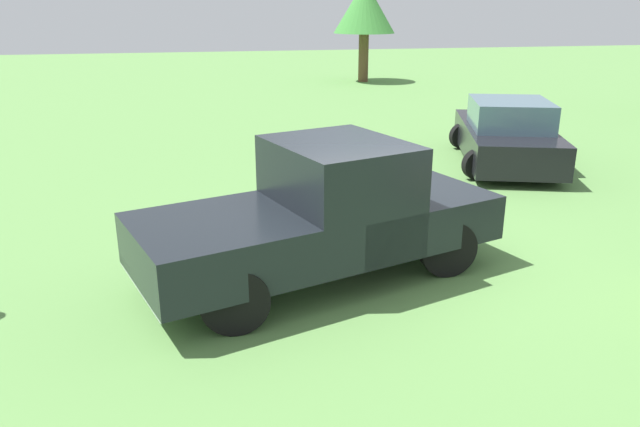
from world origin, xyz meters
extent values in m
plane|color=#5B8C47|center=(0.00, 0.00, 0.00)|extent=(80.00, 80.00, 0.00)
cylinder|color=black|center=(-1.97, -1.37, 0.38)|extent=(0.77, 0.22, 0.77)
cylinder|color=black|center=(-2.43, 0.06, 0.38)|extent=(0.77, 0.22, 0.77)
cylinder|color=black|center=(0.90, -0.44, 0.38)|extent=(0.77, 0.22, 0.77)
cylinder|color=black|center=(0.44, 0.99, 0.38)|extent=(0.77, 0.22, 0.77)
cube|color=black|center=(-2.11, -0.63, 0.72)|extent=(2.35, 2.30, 0.64)
cube|color=black|center=(-0.50, -0.10, 1.10)|extent=(1.99, 2.19, 1.40)
cube|color=slate|center=(-0.50, -0.10, 1.54)|extent=(1.73, 1.98, 0.48)
cube|color=black|center=(0.40, 0.19, 0.70)|extent=(2.71, 2.42, 0.60)
cube|color=silver|center=(-2.95, -0.90, 0.46)|extent=(0.65, 1.69, 0.16)
cylinder|color=black|center=(4.27, 6.48, 0.32)|extent=(0.63, 0.20, 0.63)
cylinder|color=black|center=(5.75, 5.99, 0.32)|extent=(0.63, 0.20, 0.63)
cylinder|color=black|center=(3.38, 3.79, 0.32)|extent=(0.63, 0.20, 0.63)
cylinder|color=black|center=(4.86, 3.30, 0.32)|extent=(0.63, 0.20, 0.63)
cube|color=black|center=(4.56, 4.89, 0.52)|extent=(3.07, 4.65, 0.68)
cube|color=slate|center=(4.50, 4.69, 1.16)|extent=(2.11, 2.30, 0.60)
cylinder|color=brown|center=(5.59, 20.21, 1.08)|extent=(0.45, 0.45, 2.15)
cone|color=#3D8438|center=(5.59, 20.21, 3.28)|extent=(2.75, 2.75, 2.24)
camera|label=1|loc=(-2.30, -7.41, 3.45)|focal=34.32mm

